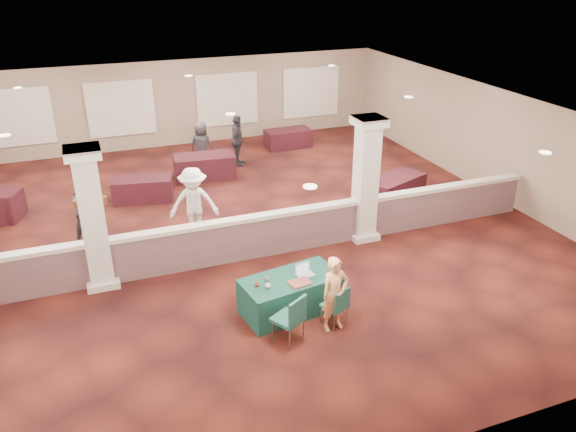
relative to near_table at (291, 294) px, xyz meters
name	(u,v)px	position (x,y,z in m)	size (l,w,h in m)	color
ground	(236,231)	(-0.07, 3.92, -0.38)	(16.00, 16.00, 0.00)	#4D1A13
wall_back	(176,104)	(-0.07, 11.92, 1.22)	(16.00, 0.04, 3.20)	#806B58
wall_front	(395,375)	(-0.07, -4.08, 1.22)	(16.00, 0.04, 3.20)	#806B58
wall_right	(490,141)	(7.93, 3.92, 1.22)	(0.04, 16.00, 3.20)	#806B58
ceiling	(230,113)	(-0.07, 3.92, 2.82)	(16.00, 16.00, 0.02)	white
partition_wall	(252,236)	(-0.07, 2.42, 0.18)	(15.60, 0.28, 1.10)	brown
column_left	(93,218)	(-3.57, 2.42, 1.25)	(0.72, 0.72, 3.20)	beige
column_right	(366,178)	(2.93, 2.42, 1.25)	(0.72, 0.72, 3.20)	beige
sconce_left	(76,204)	(-3.85, 2.42, 1.62)	(0.12, 0.12, 0.18)	brown
sconce_right	(104,200)	(-3.29, 2.42, 1.62)	(0.12, 0.12, 0.18)	brown
near_table	(291,294)	(0.00, 0.00, 0.00)	(2.00, 1.00, 0.77)	#0F3835
conf_chair_main	(338,304)	(0.67, -0.82, 0.12)	(0.56, 0.56, 0.86)	#1C5349
conf_chair_side	(292,316)	(-0.36, -1.01, 0.22)	(0.70, 0.70, 1.02)	#1C5349
woman	(335,294)	(0.57, -0.87, 0.40)	(0.56, 0.37, 1.56)	#F3B169
far_table_front_center	(143,189)	(-2.07, 6.92, -0.04)	(1.72, 0.86, 0.70)	black
far_table_front_right	(394,189)	(4.92, 4.22, 0.00)	(1.87, 0.94, 0.76)	black
far_table_back_center	(204,167)	(0.06, 8.05, 0.01)	(1.93, 0.97, 0.78)	black
far_table_back_right	(288,138)	(3.76, 10.11, -0.04)	(1.69, 0.85, 0.69)	black
attendee_a	(88,210)	(-3.66, 4.56, 0.54)	(0.88, 0.49, 1.84)	black
attendee_b	(194,204)	(-1.13, 3.92, 0.58)	(1.23, 0.56, 1.92)	beige
attendee_c	(237,141)	(1.43, 8.87, 0.50)	(1.04, 0.49, 1.77)	black
attendee_d	(202,146)	(0.20, 8.95, 0.43)	(0.80, 0.43, 1.63)	black
laptop_base	(305,275)	(0.32, 0.00, 0.39)	(0.35, 0.24, 0.02)	silver
laptop_screen	(302,267)	(0.30, 0.12, 0.52)	(0.35, 0.01, 0.23)	silver
screen_glow	(303,268)	(0.30, 0.11, 0.50)	(0.32, 0.00, 0.20)	silver
knitting	(300,283)	(0.09, -0.25, 0.40)	(0.42, 0.32, 0.03)	#BC411E
yarn_cream	(268,286)	(-0.55, -0.20, 0.44)	(0.12, 0.12, 0.12)	beige
yarn_red	(257,284)	(-0.74, -0.06, 0.44)	(0.11, 0.11, 0.11)	maroon
yarn_grey	(267,279)	(-0.49, 0.05, 0.44)	(0.11, 0.11, 0.11)	#454549
scissors	(327,276)	(0.72, -0.18, 0.39)	(0.13, 0.03, 0.01)	red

